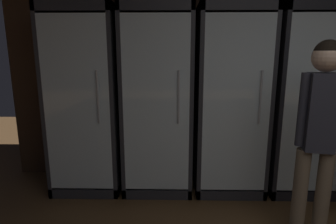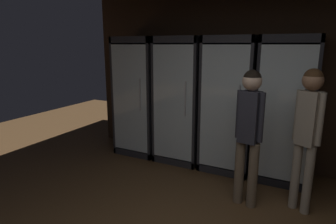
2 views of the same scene
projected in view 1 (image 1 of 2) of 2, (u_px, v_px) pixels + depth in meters
name	position (u px, v px, depth m)	size (l,w,h in m)	color
wall_back	(270.00, 59.00, 3.13)	(6.00, 0.06, 2.80)	#382619
cooler_far_left	(88.00, 103.00, 2.96)	(0.71, 0.64, 1.93)	#2B2B30
cooler_left	(158.00, 103.00, 2.95)	(0.71, 0.64, 1.93)	#2B2B30
cooler_center	(229.00, 103.00, 2.93)	(0.71, 0.64, 1.93)	#2B2B30
cooler_right	(301.00, 103.00, 2.91)	(0.71, 0.64, 1.93)	black
shopper_near	(319.00, 126.00, 2.00)	(0.31, 0.21, 1.56)	#72604C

